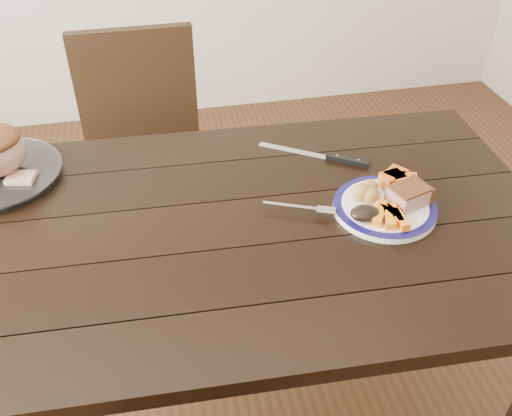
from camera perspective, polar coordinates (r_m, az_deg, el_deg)
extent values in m
plane|color=#472B16|center=(1.93, -2.58, -19.01)|extent=(4.00, 4.00, 0.00)
cube|color=black|center=(1.38, -3.43, -2.21)|extent=(1.64, 0.96, 0.04)
cube|color=black|center=(2.07, 15.90, -1.44)|extent=(0.07, 0.07, 0.71)
cube|color=black|center=(2.06, -10.64, 2.65)|extent=(0.43, 0.43, 0.04)
cube|color=black|center=(2.11, -11.82, 11.28)|extent=(0.42, 0.05, 0.46)
cube|color=black|center=(2.35, -5.95, 1.02)|extent=(0.04, 0.04, 0.43)
cube|color=black|center=(2.07, -4.59, -4.81)|extent=(0.04, 0.04, 0.43)
cube|color=black|center=(2.35, -14.65, -0.15)|extent=(0.04, 0.04, 0.43)
cube|color=black|center=(2.08, -14.50, -6.14)|extent=(0.04, 0.04, 0.43)
cylinder|color=white|center=(1.44, 12.72, -0.01)|extent=(0.25, 0.25, 0.02)
torus|color=#120E47|center=(1.43, 12.77, 0.26)|extent=(0.25, 0.25, 0.02)
cube|color=#A97967|center=(1.44, 15.03, 1.19)|extent=(0.11, 0.10, 0.04)
ellipsoid|color=gold|center=(1.42, 11.40, 1.27)|extent=(0.04, 0.04, 0.04)
ellipsoid|color=gold|center=(1.42, 10.51, 1.58)|extent=(0.05, 0.04, 0.04)
ellipsoid|color=gold|center=(1.45, 11.28, 2.09)|extent=(0.04, 0.04, 0.04)
cube|color=orange|center=(1.37, 14.19, -1.12)|extent=(0.03, 0.07, 0.02)
cube|color=orange|center=(1.39, 13.06, -0.25)|extent=(0.04, 0.07, 0.02)
cube|color=orange|center=(1.37, 12.21, -0.75)|extent=(0.05, 0.07, 0.02)
cube|color=orange|center=(1.37, 13.15, -1.01)|extent=(0.04, 0.07, 0.02)
cube|color=orange|center=(1.38, 13.71, -0.67)|extent=(0.03, 0.07, 0.02)
cube|color=orange|center=(1.48, 13.45, 2.69)|extent=(0.06, 0.06, 0.04)
cube|color=orange|center=(1.49, 13.71, 3.00)|extent=(0.07, 0.07, 0.04)
cube|color=orange|center=(1.48, 14.65, 2.49)|extent=(0.07, 0.06, 0.04)
ellipsoid|color=black|center=(1.36, 10.83, -0.50)|extent=(0.07, 0.05, 0.03)
cube|color=silver|center=(1.39, 3.53, 0.14)|extent=(0.13, 0.06, 0.00)
cube|color=silver|center=(1.38, 7.02, -0.25)|extent=(0.05, 0.04, 0.00)
cube|color=tan|center=(1.59, -22.45, 2.75)|extent=(0.08, 0.07, 0.02)
cube|color=silver|center=(1.63, 3.65, 5.74)|extent=(0.18, 0.13, 0.00)
cube|color=black|center=(1.60, 9.13, 4.74)|extent=(0.11, 0.08, 0.01)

